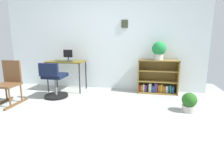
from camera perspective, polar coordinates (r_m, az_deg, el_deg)
name	(u,v)px	position (r m, az deg, el deg)	size (l,w,h in m)	color
ground_plane	(68,125)	(2.85, -14.21, -15.71)	(6.24, 6.24, 0.00)	#999D98
wall_back	(101,44)	(4.58, -3.51, 10.11)	(5.20, 0.12, 2.35)	silver
desk	(67,64)	(4.50, -14.70, 3.45)	(0.91, 0.54, 0.76)	brown
monitor	(68,55)	(4.49, -14.27, 6.10)	(0.23, 0.17, 0.27)	#262628
keyboard	(64,61)	(4.40, -15.54, 4.31)	(0.44, 0.13, 0.02)	#27362C
office_chair	(54,82)	(4.03, -18.46, -2.42)	(0.52, 0.55, 0.81)	black
rocking_chair	(9,82)	(4.06, -30.77, -2.15)	(0.42, 0.64, 0.87)	brown
bookshelf_low	(157,79)	(4.36, 14.68, -1.30)	(0.94, 0.30, 0.81)	olive
potted_plant_on_shelf	(159,50)	(4.21, 15.23, 7.86)	(0.32, 0.32, 0.43)	#B7B2A8
potted_plant_floor	(189,102)	(3.45, 24.09, -8.31)	(0.26, 0.26, 0.35)	#B7B2A8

